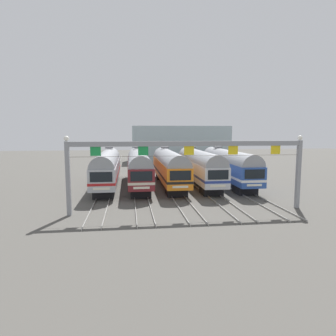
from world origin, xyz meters
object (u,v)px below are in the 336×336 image
object	(u,v)px
catenary_gantry	(189,155)
commuter_train_orange	(169,166)
commuter_train_stainless	(107,167)
commuter_train_silver	(199,166)
commuter_train_maroon	(139,166)
commuter_train_blue	(228,165)

from	to	relation	value
catenary_gantry	commuter_train_orange	bearing A→B (deg)	90.00
commuter_train_stainless	commuter_train_silver	distance (m)	12.37
commuter_train_maroon	commuter_train_stainless	bearing A→B (deg)	180.00
commuter_train_stainless	commuter_train_maroon	world-z (taller)	same
commuter_train_stainless	commuter_train_maroon	bearing A→B (deg)	0.00
commuter_train_maroon	commuter_train_silver	xyz separation A→B (m)	(8.25, 0.00, 0.00)
commuter_train_orange	commuter_train_maroon	bearing A→B (deg)	180.00
commuter_train_stainless	catenary_gantry	xyz separation A→B (m)	(8.25, -13.50, 2.56)
commuter_train_maroon	commuter_train_blue	xyz separation A→B (m)	(12.37, 0.00, 0.00)
commuter_train_silver	commuter_train_blue	size ratio (longest dim) A/B	1.00
commuter_train_blue	catenary_gantry	size ratio (longest dim) A/B	0.83
commuter_train_stainless	commuter_train_silver	bearing A→B (deg)	0.00
commuter_train_maroon	commuter_train_silver	distance (m)	8.25
commuter_train_stainless	commuter_train_blue	distance (m)	16.49
commuter_train_stainless	commuter_train_maroon	size ratio (longest dim) A/B	1.00
commuter_train_stainless	commuter_train_blue	size ratio (longest dim) A/B	1.00
commuter_train_stainless	commuter_train_maroon	xyz separation A→B (m)	(4.12, 0.00, 0.00)
catenary_gantry	commuter_train_silver	bearing A→B (deg)	73.01
commuter_train_stainless	catenary_gantry	bearing A→B (deg)	-58.58
commuter_train_stainless	commuter_train_silver	xyz separation A→B (m)	(12.37, 0.00, 0.00)
commuter_train_silver	commuter_train_orange	bearing A→B (deg)	180.00
commuter_train_orange	catenary_gantry	size ratio (longest dim) A/B	0.83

